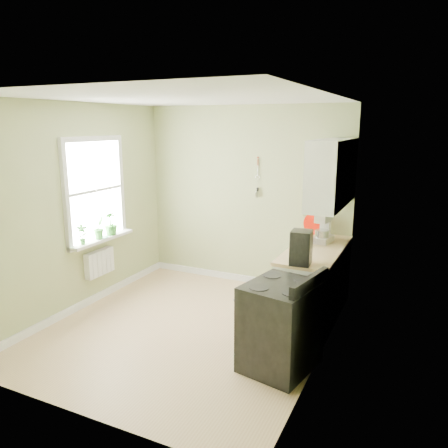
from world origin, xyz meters
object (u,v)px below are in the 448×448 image
at_px(stand_mixer, 323,229).
at_px(coffee_maker, 301,248).
at_px(stove, 281,325).
at_px(kettle, 306,238).

relative_size(stand_mixer, coffee_maker, 1.10).
distance_m(stove, stand_mixer, 1.80).
bearing_deg(kettle, stand_mixer, 61.68).
bearing_deg(kettle, coffee_maker, -79.50).
relative_size(stand_mixer, kettle, 2.03).
distance_m(stove, kettle, 1.51).
relative_size(stove, kettle, 4.90).
bearing_deg(stove, coffee_maker, 89.53).
xyz_separation_m(kettle, coffee_maker, (0.14, -0.75, 0.08)).
relative_size(kettle, coffee_maker, 0.54).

